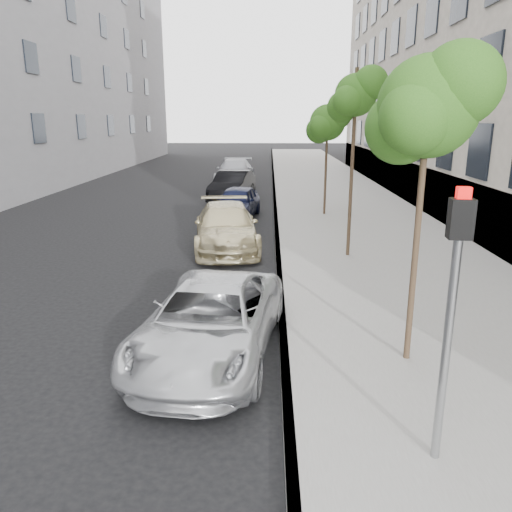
{
  "coord_description": "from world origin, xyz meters",
  "views": [
    {
      "loc": [
        0.89,
        -6.12,
        3.99
      ],
      "look_at": [
        0.66,
        2.87,
        1.5
      ],
      "focal_mm": 35.0,
      "sensor_mm": 36.0,
      "label": 1
    }
  ],
  "objects_px": {
    "tree_mid": "(357,96)",
    "minivan": "(210,321)",
    "sedan_black": "(232,186)",
    "sedan_rear": "(235,172)",
    "signal_pole": "(452,298)",
    "tree_near": "(430,107)",
    "suv": "(226,227)",
    "tree_far": "(328,122)",
    "sedan_blue": "(237,203)"
  },
  "relations": [
    {
      "from": "signal_pole",
      "to": "sedan_black",
      "type": "xyz_separation_m",
      "value": [
        -3.82,
        19.9,
        -1.4
      ]
    },
    {
      "from": "tree_mid",
      "to": "sedan_blue",
      "type": "height_order",
      "value": "tree_mid"
    },
    {
      "from": "tree_far",
      "to": "sedan_rear",
      "type": "height_order",
      "value": "tree_far"
    },
    {
      "from": "tree_near",
      "to": "sedan_rear",
      "type": "bearing_deg",
      "value": 100.71
    },
    {
      "from": "tree_mid",
      "to": "sedan_black",
      "type": "xyz_separation_m",
      "value": [
        -4.18,
        10.87,
        -3.85
      ]
    },
    {
      "from": "tree_mid",
      "to": "tree_far",
      "type": "relative_size",
      "value": 1.14
    },
    {
      "from": "tree_mid",
      "to": "sedan_rear",
      "type": "distance_m",
      "value": 18.23
    },
    {
      "from": "tree_near",
      "to": "suv",
      "type": "height_order",
      "value": "tree_near"
    },
    {
      "from": "suv",
      "to": "minivan",
      "type": "bearing_deg",
      "value": -93.78
    },
    {
      "from": "minivan",
      "to": "tree_mid",
      "type": "bearing_deg",
      "value": 69.01
    },
    {
      "from": "tree_near",
      "to": "tree_mid",
      "type": "relative_size",
      "value": 0.94
    },
    {
      "from": "signal_pole",
      "to": "sedan_black",
      "type": "relative_size",
      "value": 0.72
    },
    {
      "from": "sedan_black",
      "to": "sedan_rear",
      "type": "relative_size",
      "value": 0.83
    },
    {
      "from": "sedan_blue",
      "to": "sedan_rear",
      "type": "distance_m",
      "value": 11.13
    },
    {
      "from": "minivan",
      "to": "sedan_rear",
      "type": "xyz_separation_m",
      "value": [
        -1.17,
        23.45,
        0.13
      ]
    },
    {
      "from": "signal_pole",
      "to": "minivan",
      "type": "distance_m",
      "value": 4.36
    },
    {
      "from": "tree_near",
      "to": "tree_mid",
      "type": "height_order",
      "value": "tree_mid"
    },
    {
      "from": "tree_mid",
      "to": "minivan",
      "type": "relative_size",
      "value": 1.14
    },
    {
      "from": "tree_far",
      "to": "signal_pole",
      "type": "relative_size",
      "value": 1.43
    },
    {
      "from": "suv",
      "to": "sedan_black",
      "type": "height_order",
      "value": "sedan_black"
    },
    {
      "from": "tree_mid",
      "to": "suv",
      "type": "bearing_deg",
      "value": 161.25
    },
    {
      "from": "tree_near",
      "to": "sedan_blue",
      "type": "xyz_separation_m",
      "value": [
        -3.64,
        12.65,
        -3.49
      ]
    },
    {
      "from": "tree_mid",
      "to": "minivan",
      "type": "height_order",
      "value": "tree_mid"
    },
    {
      "from": "tree_far",
      "to": "minivan",
      "type": "relative_size",
      "value": 1.0
    },
    {
      "from": "sedan_rear",
      "to": "suv",
      "type": "bearing_deg",
      "value": -85.41
    },
    {
      "from": "minivan",
      "to": "sedan_black",
      "type": "distance_m",
      "value": 17.09
    },
    {
      "from": "tree_far",
      "to": "sedan_black",
      "type": "distance_m",
      "value": 6.8
    },
    {
      "from": "tree_mid",
      "to": "suv",
      "type": "xyz_separation_m",
      "value": [
        -3.69,
        1.25,
        -3.88
      ]
    },
    {
      "from": "signal_pole",
      "to": "sedan_black",
      "type": "distance_m",
      "value": 20.31
    },
    {
      "from": "tree_near",
      "to": "sedan_black",
      "type": "relative_size",
      "value": 1.12
    },
    {
      "from": "sedan_blue",
      "to": "minivan",
      "type": "bearing_deg",
      "value": -81.68
    },
    {
      "from": "sedan_blue",
      "to": "sedan_black",
      "type": "xyz_separation_m",
      "value": [
        -0.54,
        4.72,
        0.07
      ]
    },
    {
      "from": "sedan_black",
      "to": "sedan_rear",
      "type": "xyz_separation_m",
      "value": [
        -0.31,
        6.38,
        0.04
      ]
    },
    {
      "from": "tree_mid",
      "to": "sedan_blue",
      "type": "distance_m",
      "value": 8.15
    },
    {
      "from": "tree_far",
      "to": "suv",
      "type": "height_order",
      "value": "tree_far"
    },
    {
      "from": "tree_far",
      "to": "sedan_rear",
      "type": "relative_size",
      "value": 0.86
    },
    {
      "from": "tree_near",
      "to": "sedan_rear",
      "type": "distance_m",
      "value": 24.41
    },
    {
      "from": "signal_pole",
      "to": "suv",
      "type": "bearing_deg",
      "value": 112.38
    },
    {
      "from": "tree_far",
      "to": "signal_pole",
      "type": "xyz_separation_m",
      "value": [
        -0.36,
        -15.53,
        -1.71
      ]
    },
    {
      "from": "sedan_rear",
      "to": "sedan_blue",
      "type": "bearing_deg",
      "value": -83.92
    },
    {
      "from": "minivan",
      "to": "tree_far",
      "type": "bearing_deg",
      "value": 82.54
    },
    {
      "from": "signal_pole",
      "to": "sedan_rear",
      "type": "distance_m",
      "value": 26.64
    },
    {
      "from": "tree_mid",
      "to": "suv",
      "type": "height_order",
      "value": "tree_mid"
    },
    {
      "from": "signal_pole",
      "to": "sedan_blue",
      "type": "height_order",
      "value": "signal_pole"
    },
    {
      "from": "sedan_black",
      "to": "sedan_rear",
      "type": "bearing_deg",
      "value": 102.58
    },
    {
      "from": "sedan_black",
      "to": "tree_mid",
      "type": "bearing_deg",
      "value": -59.17
    },
    {
      "from": "tree_near",
      "to": "sedan_blue",
      "type": "bearing_deg",
      "value": 106.07
    },
    {
      "from": "tree_mid",
      "to": "sedan_black",
      "type": "height_order",
      "value": "tree_mid"
    },
    {
      "from": "sedan_blue",
      "to": "sedan_rear",
      "type": "bearing_deg",
      "value": 101.23
    },
    {
      "from": "tree_near",
      "to": "sedan_rear",
      "type": "relative_size",
      "value": 0.93
    }
  ]
}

